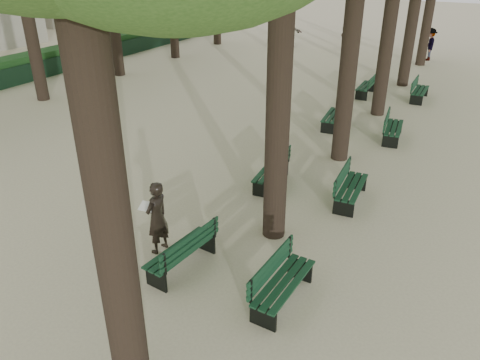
% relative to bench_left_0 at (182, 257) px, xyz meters
% --- Properties ---
extents(ground, '(120.00, 120.00, 0.00)m').
position_rel_bench_left_0_xyz_m(ground, '(-0.37, -0.89, -0.27)').
color(ground, beige).
rests_on(ground, ground).
extents(bench_left_0, '(0.75, 1.85, 0.92)m').
position_rel_bench_left_0_xyz_m(bench_left_0, '(0.00, 0.00, 0.00)').
color(bench_left_0, black).
rests_on(bench_left_0, ground).
extents(bench_left_1, '(0.76, 1.85, 0.92)m').
position_rel_bench_left_0_xyz_m(bench_left_1, '(-0.00, 4.39, 0.00)').
color(bench_left_1, black).
rests_on(bench_left_1, ground).
extents(bench_left_2, '(0.75, 1.85, 0.92)m').
position_rel_bench_left_0_xyz_m(bench_left_2, '(-0.00, 9.82, 0.00)').
color(bench_left_2, black).
rests_on(bench_left_2, ground).
extents(bench_left_3, '(0.62, 1.81, 0.92)m').
position_rel_bench_left_0_xyz_m(bench_left_3, '(0.00, 14.47, 0.00)').
color(bench_left_3, black).
rests_on(bench_left_3, ground).
extents(bench_right_0, '(0.65, 1.82, 0.92)m').
position_rel_bench_left_0_xyz_m(bench_right_0, '(2.27, 0.05, 0.00)').
color(bench_right_0, black).
rests_on(bench_right_0, ground).
extents(bench_right_1, '(0.69, 1.84, 0.92)m').
position_rel_bench_left_0_xyz_m(bench_right_1, '(2.27, 4.47, 0.00)').
color(bench_right_1, black).
rests_on(bench_right_1, ground).
extents(bench_right_2, '(0.78, 1.85, 0.92)m').
position_rel_bench_left_0_xyz_m(bench_right_2, '(2.27, 9.54, 0.00)').
color(bench_right_2, black).
rests_on(bench_right_2, ground).
extents(bench_right_3, '(0.59, 1.81, 0.92)m').
position_rel_bench_left_0_xyz_m(bench_right_3, '(2.27, 14.89, 0.00)').
color(bench_right_3, black).
rests_on(bench_right_3, ground).
extents(man_with_map, '(0.63, 0.69, 1.68)m').
position_rel_bench_left_0_xyz_m(man_with_map, '(-0.82, 0.30, 0.57)').
color(man_with_map, black).
rests_on(man_with_map, ground).
extents(pedestrian_b, '(0.70, 1.25, 1.85)m').
position_rel_bench_left_0_xyz_m(pedestrian_b, '(1.28, 23.58, 0.65)').
color(pedestrian_b, '#262628').
rests_on(pedestrian_b, ground).
extents(pedestrian_a, '(0.51, 0.97, 1.90)m').
position_rel_bench_left_0_xyz_m(pedestrian_a, '(-4.03, 24.73, 0.68)').
color(pedestrian_a, '#262628').
rests_on(pedestrian_a, ground).
extents(pedestrian_e, '(1.66, 0.67, 1.75)m').
position_rel_bench_left_0_xyz_m(pedestrian_e, '(-7.71, 23.97, 0.60)').
color(pedestrian_e, '#262628').
rests_on(pedestrian_e, ground).
extents(pedestrian_d, '(0.67, 0.84, 1.61)m').
position_rel_bench_left_0_xyz_m(pedestrian_d, '(-4.69, 27.57, 0.53)').
color(pedestrian_d, '#262628').
rests_on(pedestrian_d, ground).
extents(fence, '(0.08, 42.00, 0.90)m').
position_rel_bench_left_0_xyz_m(fence, '(-15.37, 10.11, 0.18)').
color(fence, black).
rests_on(fence, ground).
extents(hedge, '(1.20, 42.00, 1.20)m').
position_rel_bench_left_0_xyz_m(hedge, '(-16.07, 10.11, 0.33)').
color(hedge, '#153E16').
rests_on(hedge, ground).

